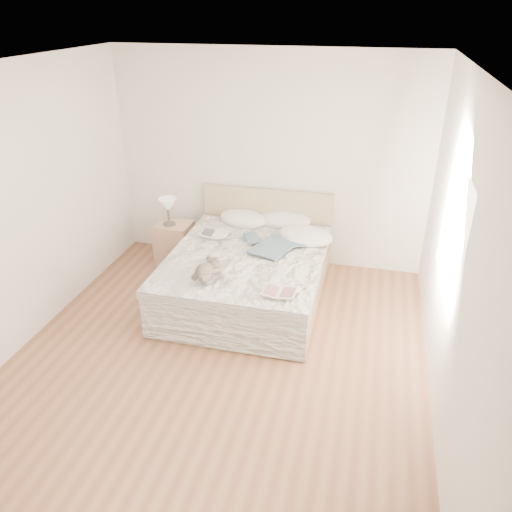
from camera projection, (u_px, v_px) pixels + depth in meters
The scene contains 17 objects.
floor at pixel (219, 357), 4.95m from camera, with size 4.00×4.50×0.00m, color brown.
ceiling at pixel (206, 69), 3.72m from camera, with size 4.00×4.50×0.00m, color white.
wall_back at pixel (269, 161), 6.28m from camera, with size 4.00×0.02×2.70m, color silver.
wall_front at pixel (67, 422), 2.39m from camera, with size 4.00×0.02×2.70m, color silver.
wall_left at pixel (14, 213), 4.76m from camera, with size 0.02×4.50×2.70m, color silver.
wall_right at pixel (456, 258), 3.91m from camera, with size 0.02×4.50×2.70m, color silver.
window at pixel (453, 231), 4.13m from camera, with size 0.02×1.30×1.10m, color white.
bed at pixel (248, 273), 5.84m from camera, with size 1.72×2.14×1.00m.
nightstand at pixel (175, 243), 6.63m from camera, with size 0.45×0.40×0.56m, color tan.
table_lamp at pixel (168, 206), 6.36m from camera, with size 0.30×0.30×0.36m.
pillow_left at pixel (243, 219), 6.45m from camera, with size 0.65×0.46×0.20m, color white.
pillow_middle at pixel (285, 220), 6.42m from camera, with size 0.67×0.47×0.20m, color white.
pillow_right at pixel (306, 236), 5.98m from camera, with size 0.67×0.47×0.20m, color white.
blouse at pixel (274, 247), 5.74m from camera, with size 0.60×0.64×0.02m, color #3B5266, non-canonical shape.
photo_book at pixel (215, 234), 6.05m from camera, with size 0.34×0.24×0.03m, color white.
childrens_book at pixel (280, 293), 4.83m from camera, with size 0.33×0.23×0.02m, color #FFEDCD.
teddy_bear at pixel (204, 276), 5.09m from camera, with size 0.23×0.32×0.17m, color brown, non-canonical shape.
Camera 1 is at (1.30, -3.75, 3.15)m, focal length 35.00 mm.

